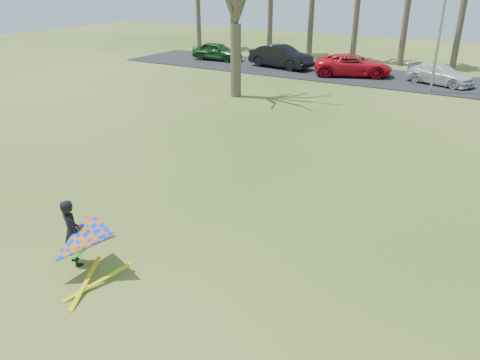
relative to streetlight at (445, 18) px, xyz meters
The scene contains 8 objects.
ground 22.55m from the streetlight, 95.61° to the right, with size 100.00×100.00×0.00m, color #1E5312.
parking_strip 5.77m from the streetlight, 125.75° to the left, with size 46.00×7.00×0.06m, color black.
streetlight is the anchor object (origin of this frame).
car_0 18.92m from the streetlight, 169.65° to the left, with size 1.76×4.36×1.49m, color #1B431B.
car_1 12.79m from the streetlight, 166.60° to the left, with size 1.82×5.22×1.72m, color black.
car_2 7.51m from the streetlight, 157.04° to the left, with size 2.54×5.51×1.53m, color red.
car_3 4.61m from the streetlight, 92.46° to the left, with size 1.82×4.48×1.30m, color silver.
kite_flyer 25.29m from the streetlight, 99.04° to the right, with size 2.13×2.39×2.02m.
Camera 1 is at (6.54, -9.04, 6.70)m, focal length 35.00 mm.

